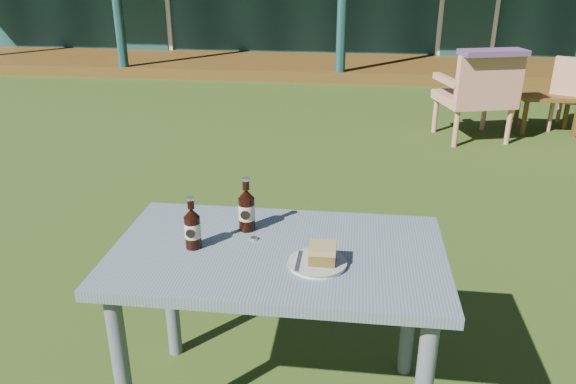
# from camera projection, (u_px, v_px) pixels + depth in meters

# --- Properties ---
(ground) EXTENTS (80.00, 80.00, 0.00)m
(ground) POSITION_uv_depth(u_px,v_px,m) (312.00, 230.00, 3.76)
(ground) COLOR #334916
(cafe_table) EXTENTS (1.20, 0.70, 0.72)m
(cafe_table) POSITION_uv_depth(u_px,v_px,m) (278.00, 274.00, 2.06)
(cafe_table) COLOR slate
(cafe_table) RESTS_ON ground
(plate) EXTENTS (0.20, 0.20, 0.01)m
(plate) POSITION_uv_depth(u_px,v_px,m) (317.00, 263.00, 1.92)
(plate) COLOR silver
(plate) RESTS_ON cafe_table
(cake_slice) EXTENTS (0.09, 0.09, 0.06)m
(cake_slice) POSITION_uv_depth(u_px,v_px,m) (322.00, 253.00, 1.90)
(cake_slice) COLOR brown
(cake_slice) RESTS_ON plate
(fork) EXTENTS (0.01, 0.14, 0.00)m
(fork) POSITION_uv_depth(u_px,v_px,m) (298.00, 261.00, 1.91)
(fork) COLOR silver
(fork) RESTS_ON plate
(cola_bottle_near) EXTENTS (0.06, 0.07, 0.21)m
(cola_bottle_near) POSITION_uv_depth(u_px,v_px,m) (247.00, 209.00, 2.13)
(cola_bottle_near) COLOR black
(cola_bottle_near) RESTS_ON cafe_table
(cola_bottle_far) EXTENTS (0.06, 0.06, 0.20)m
(cola_bottle_far) POSITION_uv_depth(u_px,v_px,m) (192.00, 228.00, 2.00)
(cola_bottle_far) COLOR black
(cola_bottle_far) RESTS_ON cafe_table
(bottle_cap) EXTENTS (0.03, 0.03, 0.01)m
(bottle_cap) POSITION_uv_depth(u_px,v_px,m) (254.00, 238.00, 2.09)
(bottle_cap) COLOR silver
(bottle_cap) RESTS_ON cafe_table
(armchair_left) EXTENTS (0.78, 0.75, 0.86)m
(armchair_left) POSITION_uv_depth(u_px,v_px,m) (479.00, 92.00, 5.41)
(armchair_left) COLOR tan
(armchair_left) RESTS_ON ground
(floral_throw) EXTENTS (0.65, 0.40, 0.05)m
(floral_throw) POSITION_uv_depth(u_px,v_px,m) (493.00, 52.00, 5.10)
(floral_throw) COLOR #5C3D62
(floral_throw) RESTS_ON armchair_left
(side_table) EXTENTS (0.60, 0.40, 0.40)m
(side_table) POSITION_uv_depth(u_px,v_px,m) (549.00, 100.00, 5.73)
(side_table) COLOR #5A3B15
(side_table) RESTS_ON ground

